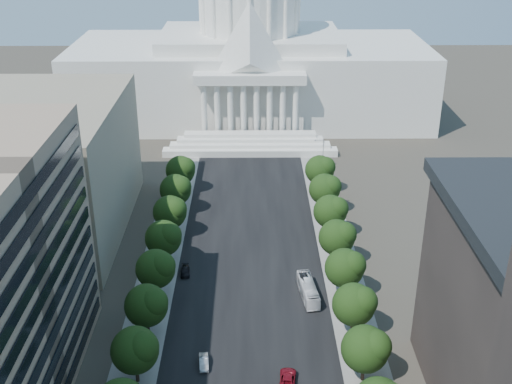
{
  "coord_description": "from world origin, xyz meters",
  "views": [
    {
      "loc": [
        0.25,
        -32.47,
        70.71
      ],
      "look_at": [
        1.27,
        87.89,
        14.82
      ],
      "focal_mm": 45.0,
      "sensor_mm": 36.0,
      "label": 1
    }
  ],
  "objects_px": {
    "car_red": "(288,379)",
    "city_bus": "(308,290)",
    "car_silver": "(204,362)",
    "car_dark_b": "(185,271)"
  },
  "relations": [
    {
      "from": "car_silver",
      "to": "car_red",
      "type": "xyz_separation_m",
      "value": [
        13.61,
        -4.19,
        0.07
      ]
    },
    {
      "from": "car_red",
      "to": "car_dark_b",
      "type": "relative_size",
      "value": 1.27
    },
    {
      "from": "car_silver",
      "to": "car_dark_b",
      "type": "relative_size",
      "value": 0.98
    },
    {
      "from": "car_silver",
      "to": "city_bus",
      "type": "distance_m",
      "value": 27.44
    },
    {
      "from": "car_red",
      "to": "car_dark_b",
      "type": "xyz_separation_m",
      "value": [
        -19.3,
        32.47,
        -0.14
      ]
    },
    {
      "from": "car_silver",
      "to": "car_red",
      "type": "distance_m",
      "value": 14.24
    },
    {
      "from": "car_dark_b",
      "to": "city_bus",
      "type": "relative_size",
      "value": 0.4
    },
    {
      "from": "car_red",
      "to": "city_bus",
      "type": "bearing_deg",
      "value": -96.28
    },
    {
      "from": "car_red",
      "to": "city_bus",
      "type": "height_order",
      "value": "city_bus"
    },
    {
      "from": "car_silver",
      "to": "city_bus",
      "type": "relative_size",
      "value": 0.39
    }
  ]
}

